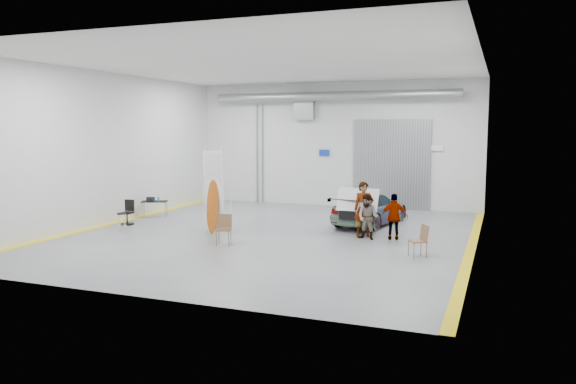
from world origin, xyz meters
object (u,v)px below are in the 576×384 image
(person_b, at_px, (368,217))
(office_chair, at_px, (128,214))
(person_a, at_px, (364,209))
(surfboard_display, at_px, (214,198))
(folding_chair_far, at_px, (417,247))
(shop_stool, at_px, (122,222))
(work_table, at_px, (153,201))
(sedan_car, at_px, (370,208))
(folding_chair_near, at_px, (224,235))
(person_c, at_px, (394,217))

(person_b, relative_size, office_chair, 1.62)
(person_a, xyz_separation_m, surfboard_display, (-5.21, -1.34, 0.31))
(person_b, height_order, surfboard_display, surfboard_display)
(surfboard_display, bearing_deg, folding_chair_far, -0.47)
(shop_stool, distance_m, office_chair, 1.51)
(work_table, xyz_separation_m, office_chair, (0.21, -2.06, -0.26))
(surfboard_display, distance_m, work_table, 5.00)
(sedan_car, relative_size, folding_chair_near, 4.49)
(folding_chair_near, distance_m, office_chair, 5.73)
(folding_chair_near, relative_size, folding_chair_far, 1.02)
(person_a, distance_m, folding_chair_near, 5.01)
(person_b, distance_m, shop_stool, 9.02)
(surfboard_display, bearing_deg, person_b, 17.75)
(sedan_car, relative_size, shop_stool, 6.37)
(person_a, bearing_deg, work_table, 151.52)
(person_b, bearing_deg, folding_chair_far, -33.44)
(work_table, bearing_deg, person_a, -6.82)
(person_a, bearing_deg, surfboard_display, 172.74)
(folding_chair_near, bearing_deg, folding_chair_far, -12.15)
(sedan_car, xyz_separation_m, folding_chair_far, (2.60, -5.11, -0.34))
(folding_chair_far, xyz_separation_m, shop_stool, (-10.81, 0.30, 0.04))
(folding_chair_far, bearing_deg, person_b, -168.69)
(sedan_car, bearing_deg, shop_stool, 40.90)
(surfboard_display, bearing_deg, work_table, 158.81)
(work_table, bearing_deg, person_c, -7.12)
(surfboard_display, distance_m, shop_stool, 3.61)
(sedan_car, relative_size, office_chair, 4.59)
(surfboard_display, height_order, work_table, surfboard_display)
(surfboard_display, xyz_separation_m, work_table, (-4.30, 2.48, -0.61))
(sedan_car, xyz_separation_m, office_chair, (-8.93, -3.48, -0.22))
(folding_chair_near, distance_m, work_table, 6.93)
(surfboard_display, height_order, shop_stool, surfboard_display)
(person_b, height_order, folding_chair_far, person_b)
(sedan_car, bearing_deg, work_table, 19.44)
(person_a, bearing_deg, person_c, -31.38)
(person_c, bearing_deg, person_a, -20.59)
(person_c, distance_m, surfboard_display, 6.44)
(sedan_car, distance_m, person_c, 3.12)
(folding_chair_near, bearing_deg, surfboard_display, 110.77)
(person_b, relative_size, surfboard_display, 0.49)
(shop_stool, bearing_deg, sedan_car, 30.33)
(sedan_car, bearing_deg, person_c, 128.66)
(folding_chair_far, xyz_separation_m, office_chair, (-11.53, 1.63, 0.12))
(folding_chair_near, xyz_separation_m, shop_stool, (-4.62, 0.75, 0.04))
(person_c, xyz_separation_m, folding_chair_far, (1.13, -2.35, -0.50))
(surfboard_display, relative_size, folding_chair_near, 3.22)
(folding_chair_far, height_order, office_chair, office_chair)
(person_b, bearing_deg, shop_stool, -155.77)
(folding_chair_near, bearing_deg, sedan_car, 40.79)
(person_a, bearing_deg, shop_stool, 172.98)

